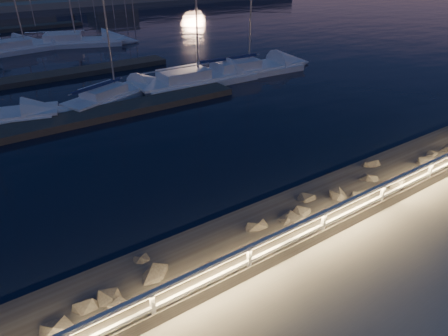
% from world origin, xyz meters
% --- Properties ---
extents(ground, '(400.00, 400.00, 0.00)m').
position_xyz_m(ground, '(0.00, 0.00, 0.00)').
color(ground, '#A29D92').
rests_on(ground, ground).
extents(harbor_water, '(400.00, 440.00, 0.60)m').
position_xyz_m(harbor_water, '(0.00, 31.22, -0.97)').
color(harbor_water, black).
rests_on(harbor_water, ground).
extents(guard_rail, '(44.11, 0.12, 1.06)m').
position_xyz_m(guard_rail, '(-0.07, -0.00, 0.77)').
color(guard_rail, white).
rests_on(guard_rail, ground).
extents(riprap, '(27.10, 2.61, 1.29)m').
position_xyz_m(riprap, '(1.68, 1.16, -0.14)').
color(riprap, '#615B53').
rests_on(riprap, ground).
extents(floating_docks, '(22.00, 36.00, 0.40)m').
position_xyz_m(floating_docks, '(0.00, 32.50, -0.40)').
color(floating_docks, '#534A45').
rests_on(floating_docks, ground).
extents(sailboat_c, '(7.66, 4.71, 12.63)m').
position_xyz_m(sailboat_c, '(3.87, 18.66, -0.19)').
color(sailboat_c, white).
rests_on(sailboat_c, ground).
extents(sailboat_d, '(9.89, 3.58, 16.40)m').
position_xyz_m(sailboat_d, '(14.86, 18.50, -0.14)').
color(sailboat_d, white).
rests_on(sailboat_d, ground).
extents(sailboat_h, '(9.62, 3.10, 16.13)m').
position_xyz_m(sailboat_h, '(10.08, 18.39, -0.14)').
color(sailboat_h, white).
rests_on(sailboat_h, ground).
extents(sailboat_k, '(8.84, 3.77, 14.55)m').
position_xyz_m(sailboat_k, '(1.65, 37.18, -0.15)').
color(sailboat_k, white).
rests_on(sailboat_k, ground).
extents(sailboat_l, '(10.12, 6.02, 16.57)m').
position_xyz_m(sailboat_l, '(6.52, 37.09, -0.14)').
color(sailboat_l, white).
rests_on(sailboat_l, ground).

